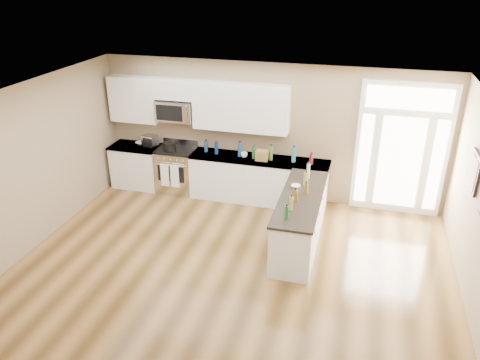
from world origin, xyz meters
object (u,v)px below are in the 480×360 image
(toaster_oven, at_px, (150,141))
(stockpot, at_px, (170,146))
(kitchen_range, at_px, (177,170))
(peninsula_cabinet, at_px, (300,222))

(toaster_oven, bearing_deg, stockpot, -3.41)
(kitchen_range, height_order, stockpot, stockpot)
(toaster_oven, bearing_deg, kitchen_range, 8.55)
(kitchen_range, relative_size, toaster_oven, 3.70)
(stockpot, bearing_deg, kitchen_range, 51.24)
(kitchen_range, bearing_deg, toaster_oven, 175.41)
(toaster_oven, bearing_deg, peninsula_cabinet, -10.13)
(peninsula_cabinet, distance_m, kitchen_range, 3.22)
(kitchen_range, xyz_separation_m, toaster_oven, (-0.60, 0.05, 0.59))
(peninsula_cabinet, height_order, kitchen_range, kitchen_range)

